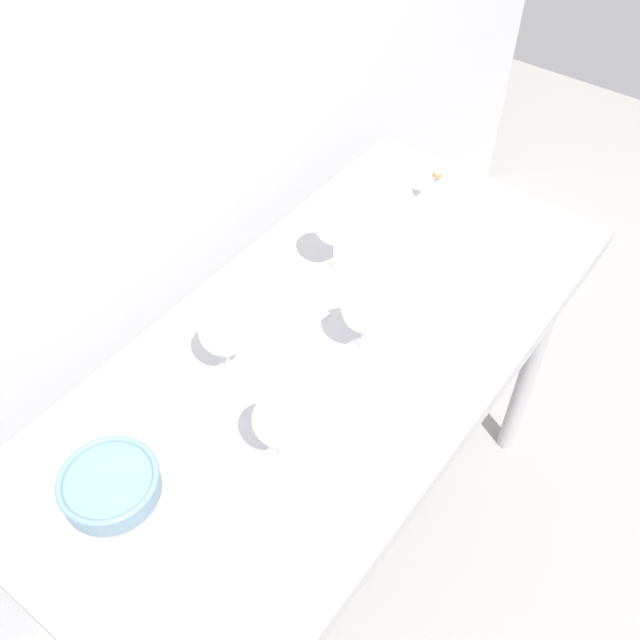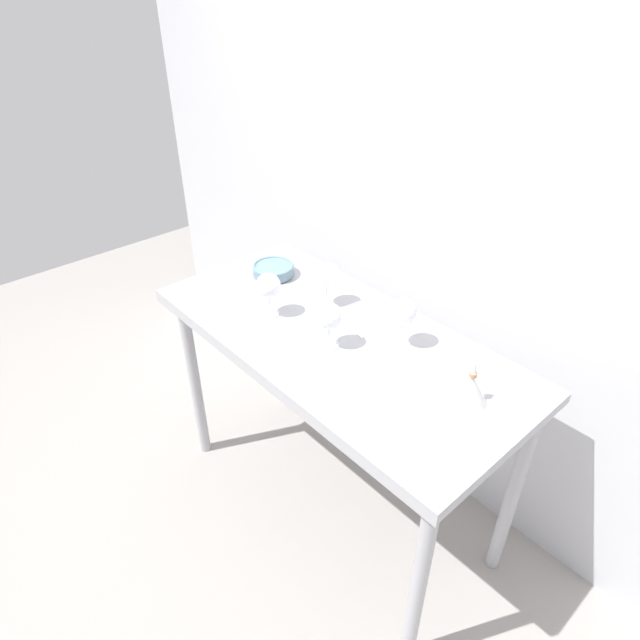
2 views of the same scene
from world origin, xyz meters
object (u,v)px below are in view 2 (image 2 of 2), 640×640
Objects in this scene: wine_glass_near_left at (268,286)px; tasting_sheet_lower at (368,316)px; wine_glass_far_right at (403,313)px; decanter_funnel at (470,388)px; wine_glass_far_left at (327,276)px; tasting_bowl at (273,270)px; wine_glass_near_center at (329,317)px; tasting_sheet_upper at (394,372)px.

wine_glass_near_left is 0.78× the size of tasting_sheet_lower.
decanter_funnel is (0.32, -0.06, -0.08)m from wine_glass_far_right.
wine_glass_far_left is 0.33m from tasting_bowl.
tasting_bowl is (-0.51, 0.16, -0.09)m from wine_glass_near_center.
wine_glass_far_right reaches higher than tasting_sheet_upper.
tasting_sheet_lower is at bearing 99.52° from wine_glass_near_center.
wine_glass_near_center reaches higher than tasting_bowl.
wine_glass_near_center is 0.77× the size of tasting_sheet_lower.
tasting_sheet_lower is (-0.20, 0.05, -0.13)m from wine_glass_far_right.
tasting_sheet_upper is 0.33m from tasting_sheet_lower.
tasting_bowl is at bearing -177.98° from wine_glass_far_right.
tasting_sheet_upper is at bearing 13.90° from wine_glass_near_center.
wine_glass_far_left is 0.21m from tasting_sheet_lower.
tasting_bowl is (-0.22, 0.19, -0.09)m from wine_glass_near_left.
wine_glass_far_right is (0.45, 0.21, 0.01)m from wine_glass_near_left.
decanter_funnel is (0.68, -0.05, -0.07)m from wine_glass_far_left.
wine_glass_near_center is 0.99× the size of wine_glass_near_left.
tasting_bowl reaches higher than tasting_sheet_lower.
wine_glass_far_left is at bearing -152.45° from tasting_sheet_lower.
wine_glass_far_left reaches higher than decanter_funnel.
wine_glass_near_center is 1.14× the size of decanter_funnel.
tasting_sheet_upper is (0.53, 0.09, -0.12)m from wine_glass_near_left.
wine_glass_far_right is at bearing 49.50° from wine_glass_near_center.
decanter_funnel is (0.24, 0.06, 0.05)m from tasting_sheet_upper.
tasting_bowl is (-0.76, 0.10, 0.03)m from tasting_sheet_upper.
wine_glass_far_left is 0.47m from tasting_sheet_upper.
wine_glass_far_right is (0.16, 0.18, 0.01)m from wine_glass_near_center.
wine_glass_far_right reaches higher than wine_glass_near_center.
wine_glass_far_right is at bearing 25.47° from wine_glass_near_left.
wine_glass_near_center is at bearing -17.31° from tasting_bowl.
wine_glass_far_left reaches higher than tasting_sheet_upper.
tasting_sheet_upper and tasting_sheet_lower have the same top height.
wine_glass_far_left is 0.68× the size of tasting_sheet_upper.
wine_glass_far_left is at bearing -178.35° from wine_glass_far_right.
tasting_sheet_upper is at bearing -7.58° from tasting_bowl.
wine_glass_far_right is 0.24m from tasting_sheet_lower.
wine_glass_far_right is 0.36m from wine_glass_far_left.
tasting_bowl is at bearing -177.56° from wine_glass_far_left.
decanter_funnel is at bearing 23.72° from tasting_sheet_upper.
wine_glass_far_right reaches higher than wine_glass_near_left.
wine_glass_near_center is at bearing -130.50° from wine_glass_far_right.
wine_glass_near_left is 0.98× the size of tasting_bowl.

